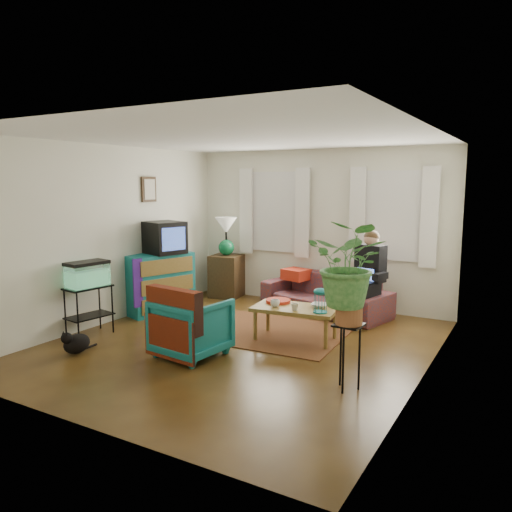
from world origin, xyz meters
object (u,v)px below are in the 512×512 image
Objects in this scene: sofa at (325,287)px; side_table at (227,276)px; dresser at (159,283)px; coffee_table at (295,324)px; plant_stand at (348,357)px; armchair at (191,324)px; aquarium_stand at (89,311)px.

side_table is at bearing -169.96° from sofa.
dresser is 2.54m from coffee_table.
dresser is at bearing -136.18° from sofa.
side_table is (-1.97, 0.15, -0.03)m from sofa.
sofa is at bearing -4.46° from side_table.
dresser reaches higher than side_table.
plant_stand is (1.33, -2.70, -0.07)m from sofa.
armchair is 0.71× the size of coffee_table.
dresser is 2.17m from armchair.
sofa is 1.55m from coffee_table.
side_table is 0.70× the size of coffee_table.
aquarium_stand is 0.99× the size of plant_stand.
side_table is at bearing -57.80° from armchair.
dresser reaches higher than armchair.
dresser is 1.36× the size of armchair.
coffee_table is (0.20, -1.53, -0.18)m from sofa.
armchair reaches higher than coffee_table.
aquarium_stand is 2.79m from coffee_table.
side_table is 0.72× the size of dresser.
dresser is at bearing -103.18° from side_table.
plant_stand is (3.30, -2.85, -0.04)m from side_table.
plant_stand is at bearing -49.19° from sofa.
coffee_table is at bearing -67.96° from sofa.
armchair is at bearing -20.83° from dresser.
armchair is at bearing 179.10° from plant_stand.
dresser is at bearing -32.36° from armchair.
sofa reaches higher than plant_stand.
plant_stand is at bearing -174.17° from armchair.
side_table reaches higher than coffee_table.
armchair reaches higher than aquarium_stand.
dresser is (-2.31, -1.30, 0.07)m from sofa.
coffee_table is (2.51, -0.23, -0.25)m from dresser.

